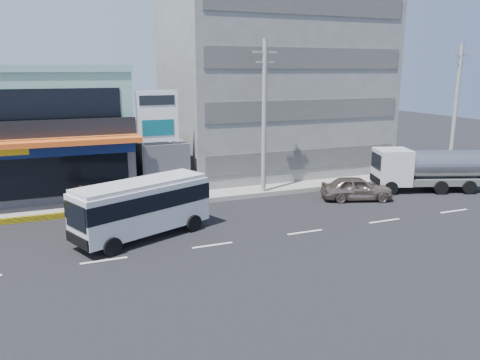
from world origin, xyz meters
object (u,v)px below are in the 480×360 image
object	(u,v)px
satellite_dish	(160,139)
billboard	(158,122)
utility_pole_far	(455,110)
utility_pole_near	(264,118)
sedan	(357,188)
minibus	(142,204)
motorcycle_rider	(83,209)
shop_building	(32,134)
tanker_truck	(424,168)
concrete_building	(271,84)

from	to	relation	value
satellite_dish	billboard	bearing A→B (deg)	-105.52
billboard	utility_pole_far	distance (m)	22.57
utility_pole_near	sedan	world-z (taller)	utility_pole_near
utility_pole_near	minibus	distance (m)	10.77
sedan	motorcycle_rider	xyz separation A→B (m)	(-16.56, 1.92, -0.10)
sedan	shop_building	bearing A→B (deg)	81.45
tanker_truck	minibus	bearing A→B (deg)	-173.56
concrete_building	utility_pole_far	world-z (taller)	concrete_building
utility_pole_near	motorcycle_rider	size ratio (longest dim) A/B	4.97
billboard	minibus	distance (m)	7.96
shop_building	utility_pole_near	distance (m)	15.50
minibus	tanker_truck	distance (m)	19.74
billboard	utility_pole_far	world-z (taller)	utility_pole_far
utility_pole_far	tanker_truck	bearing A→B (deg)	-151.17
sedan	billboard	bearing A→B (deg)	85.21
utility_pole_near	motorcycle_rider	distance (m)	12.37
concrete_building	satellite_dish	xyz separation A→B (m)	(-10.00, -4.00, -3.42)
concrete_building	billboard	size ratio (longest dim) A/B	2.32
concrete_building	minibus	bearing A→B (deg)	-135.35
billboard	tanker_truck	world-z (taller)	billboard
shop_building	satellite_dish	size ratio (longest dim) A/B	8.27
utility_pole_near	shop_building	bearing A→B (deg)	154.94
shop_building	sedan	world-z (taller)	shop_building
concrete_building	motorcycle_rider	bearing A→B (deg)	-150.22
satellite_dish	sedan	xyz separation A→B (m)	(11.10, -6.77, -2.81)
billboard	satellite_dish	bearing A→B (deg)	74.48
shop_building	minibus	size ratio (longest dim) A/B	1.73
satellite_dish	tanker_truck	distance (m)	18.09
shop_building	minibus	distance (m)	12.93
tanker_truck	utility_pole_far	bearing A→B (deg)	28.83
billboard	motorcycle_rider	world-z (taller)	billboard
billboard	motorcycle_rider	distance (m)	7.22
billboard	utility_pole_far	bearing A→B (deg)	-4.57
billboard	motorcycle_rider	bearing A→B (deg)	-148.43
concrete_building	minibus	size ratio (longest dim) A/B	2.23
minibus	concrete_building	bearing A→B (deg)	44.65
billboard	sedan	world-z (taller)	billboard
minibus	sedan	xyz separation A→B (m)	(13.95, 1.92, -0.95)
satellite_dish	billboard	world-z (taller)	billboard
concrete_building	billboard	world-z (taller)	concrete_building
utility_pole_far	minibus	world-z (taller)	utility_pole_far
concrete_building	satellite_dish	distance (m)	11.30
shop_building	utility_pole_far	bearing A→B (deg)	-12.31
motorcycle_rider	shop_building	bearing A→B (deg)	108.04
concrete_building	utility_pole_near	size ratio (longest dim) A/B	1.60
utility_pole_near	minibus	size ratio (longest dim) A/B	1.40
billboard	sedan	size ratio (longest dim) A/B	1.55
utility_pole_far	minibus	distance (m)	25.60
billboard	motorcycle_rider	xyz separation A→B (m)	(-4.96, -3.05, -4.26)
minibus	motorcycle_rider	world-z (taller)	minibus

